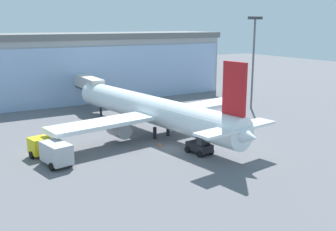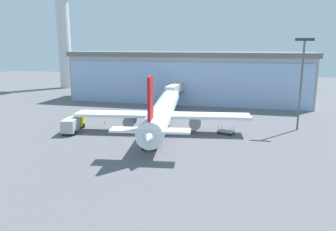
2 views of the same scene
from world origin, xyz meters
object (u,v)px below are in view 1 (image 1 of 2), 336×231
pushback_tug (200,146)px  safety_cone_wingtip (60,141)px  jet_bridge (87,84)px  apron_light_mast (254,54)px  baggage_cart (217,121)px  catering_truck (51,150)px  airplane (152,110)px  safety_cone_nose (160,144)px

pushback_tug → safety_cone_wingtip: bearing=38.7°
safety_cone_wingtip → jet_bridge: bearing=60.5°
apron_light_mast → pushback_tug: 30.39m
apron_light_mast → baggage_cart: apron_light_mast is taller
baggage_cart → pushback_tug: 15.26m
jet_bridge → catering_truck: (-13.65, -25.95, -3.21)m
pushback_tug → airplane: bearing=-3.0°
jet_bridge → airplane: 21.41m
apron_light_mast → safety_cone_wingtip: 38.46m
apron_light_mast → airplane: (-24.36, -6.00, -6.55)m
baggage_cart → pushback_tug: (-10.91, -10.65, 0.47)m
jet_bridge → baggage_cart: bearing=-146.0°
safety_cone_nose → baggage_cart: bearing=21.9°
airplane → catering_truck: size_ratio=5.04×
catering_truck → safety_cone_nose: 13.79m
jet_bridge → safety_cone_wingtip: (-10.64, -18.81, -4.40)m
airplane → baggage_cart: 11.97m
pushback_tug → jet_bridge: bearing=-1.7°
jet_bridge → baggage_cart: (13.62, -21.37, -4.18)m
jet_bridge → apron_light_mast: 30.96m
apron_light_mast → safety_cone_wingtip: bearing=-174.6°
baggage_cart → airplane: bearing=-160.1°
pushback_tug → safety_cone_nose: size_ratio=6.15×
airplane → catering_truck: airplane is taller
baggage_cart → pushback_tug: pushback_tug is taller
pushback_tug → safety_cone_nose: bearing=20.4°
baggage_cart → safety_cone_wingtip: baggage_cart is taller
jet_bridge → airplane: size_ratio=0.33×
catering_truck → pushback_tug: catering_truck is taller
baggage_cart → safety_cone_wingtip: (-24.26, 2.56, -0.23)m
jet_bridge → baggage_cart: 25.68m
jet_bridge → apron_light_mast: apron_light_mast is taller
catering_truck → safety_cone_wingtip: size_ratio=13.79×
pushback_tug → safety_cone_wingtip: 18.79m
apron_light_mast → safety_cone_nose: (-26.33, -11.54, -9.77)m
catering_truck → safety_cone_wingtip: bearing=-34.0°
airplane → baggage_cart: (11.59, -0.09, -2.99)m
catering_truck → pushback_tug: bearing=-121.5°
safety_cone_wingtip → safety_cone_nose: bearing=-36.8°
jet_bridge → apron_light_mast: size_ratio=0.76×
airplane → catering_truck: (-15.68, -4.67, -2.03)m
apron_light_mast → catering_truck: bearing=-165.1°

